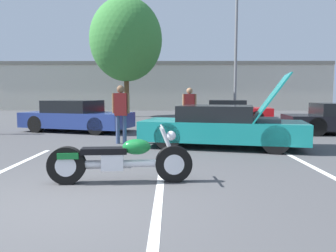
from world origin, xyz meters
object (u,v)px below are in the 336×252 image
light_pole (237,50)px  parked_car_mid_left_row (76,117)px  show_car_hood_open (223,126)px  spectator_by_show_car (121,109)px  spectator_near_motorcycle (189,107)px  motorcycle (120,160)px  parked_car_mid_right_row (230,112)px  tree_background (126,40)px

light_pole → parked_car_mid_left_row: size_ratio=1.75×
show_car_hood_open → spectator_by_show_car: (-2.92, 0.63, 0.45)m
spectator_near_motorcycle → spectator_by_show_car: bearing=-132.5°
parked_car_mid_left_row → spectator_near_motorcycle: (4.43, -0.81, 0.43)m
spectator_near_motorcycle → motorcycle: bearing=-102.8°
parked_car_mid_left_row → show_car_hood_open: bearing=-19.0°
parked_car_mid_right_row → spectator_by_show_car: (-4.57, -7.40, 0.47)m
parked_car_mid_left_row → spectator_by_show_car: size_ratio=2.63×
spectator_near_motorcycle → tree_background: bearing=110.8°
light_pole → spectator_by_show_car: (-5.80, -12.00, -3.33)m
show_car_hood_open → parked_car_mid_left_row: 6.43m
light_pole → spectator_near_motorcycle: 10.82m
light_pole → spectator_by_show_car: size_ratio=4.60×
tree_background → spectator_near_motorcycle: 10.80m
motorcycle → parked_car_mid_left_row: size_ratio=0.52×
parked_car_mid_left_row → tree_background: bearing=101.6°
show_car_hood_open → spectator_near_motorcycle: show_car_hood_open is taller
light_pole → show_car_hood_open: bearing=-102.8°
show_car_hood_open → spectator_near_motorcycle: bearing=117.2°
parked_car_mid_left_row → spectator_near_motorcycle: spectator_near_motorcycle is taller
light_pole → tree_background: light_pole is taller
light_pole → parked_car_mid_right_row: size_ratio=1.84×
tree_background → spectator_by_show_car: size_ratio=4.41×
parked_car_mid_left_row → motorcycle: bearing=-51.6°
parked_car_mid_right_row → spectator_near_motorcycle: size_ratio=2.54×
light_pole → motorcycle: bearing=-107.5°
parked_car_mid_right_row → spectator_by_show_car: spectator_by_show_car is taller
parked_car_mid_left_row → spectator_near_motorcycle: 4.52m
light_pole → spectator_near_motorcycle: (-3.63, -9.63, -3.35)m
spectator_by_show_car → parked_car_mid_right_row: bearing=58.3°
spectator_near_motorcycle → show_car_hood_open: bearing=-75.9°
tree_background → spectator_near_motorcycle: size_ratio=4.48×
show_car_hood_open → spectator_near_motorcycle: size_ratio=2.75×
tree_background → show_car_hood_open: tree_background is taller
motorcycle → parked_car_mid_left_row: 8.07m
light_pole → spectator_by_show_car: light_pole is taller
spectator_near_motorcycle → parked_car_mid_left_row: bearing=169.6°
show_car_hood_open → parked_car_mid_left_row: show_car_hood_open is taller
show_car_hood_open → parked_car_mid_right_row: (1.65, 8.03, -0.02)m
tree_background → light_pole: bearing=1.8°
parked_car_mid_left_row → parked_car_mid_right_row: parked_car_mid_left_row is taller
tree_background → show_car_hood_open: 13.84m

